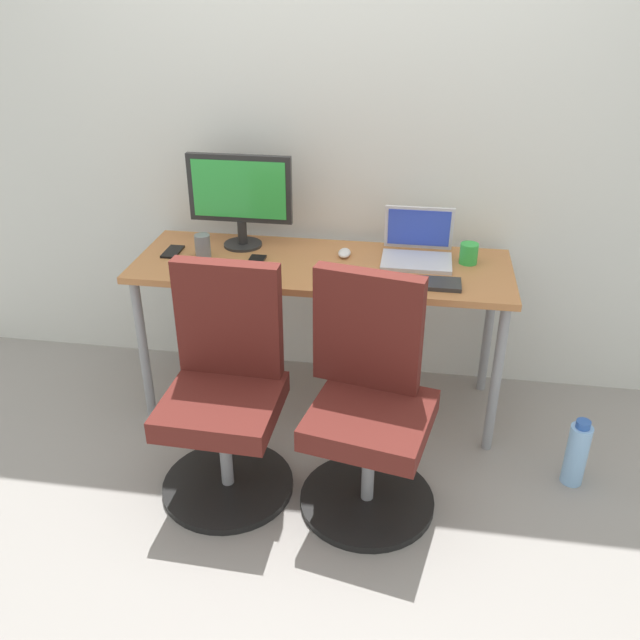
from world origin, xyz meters
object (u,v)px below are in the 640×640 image
object	(u,v)px
office_chair_left	(226,395)
desktop_monitor	(240,194)
coffee_mug	(469,254)
open_laptop	(417,248)
water_bottle_on_floor	(577,453)
office_chair_right	(369,408)

from	to	relation	value
office_chair_left	desktop_monitor	xyz separation A→B (m)	(-0.11, 0.76, 0.57)
coffee_mug	open_laptop	bearing A→B (deg)	176.90
office_chair_left	open_laptop	distance (m)	1.08
office_chair_left	water_bottle_on_floor	xyz separation A→B (m)	(1.42, 0.20, -0.28)
office_chair_right	office_chair_left	bearing A→B (deg)	179.88
desktop_monitor	open_laptop	xyz separation A→B (m)	(0.82, -0.04, -0.19)
office_chair_left	coffee_mug	distance (m)	1.23
water_bottle_on_floor	coffee_mug	distance (m)	0.96
office_chair_right	water_bottle_on_floor	xyz separation A→B (m)	(0.85, 0.20, -0.28)
desktop_monitor	open_laptop	world-z (taller)	desktop_monitor
office_chair_right	water_bottle_on_floor	distance (m)	0.92
coffee_mug	water_bottle_on_floor	bearing A→B (deg)	-46.70
water_bottle_on_floor	office_chair_right	bearing A→B (deg)	-166.81
office_chair_right	desktop_monitor	world-z (taller)	desktop_monitor
office_chair_left	coffee_mug	world-z (taller)	office_chair_left
office_chair_right	desktop_monitor	xyz separation A→B (m)	(-0.68, 0.76, 0.57)
water_bottle_on_floor	coffee_mug	bearing A→B (deg)	133.30
office_chair_right	desktop_monitor	size ratio (longest dim) A/B	1.96
desktop_monitor	coffee_mug	xyz separation A→B (m)	(1.04, -0.05, -0.20)
office_chair_right	coffee_mug	world-z (taller)	office_chair_right
office_chair_right	open_laptop	bearing A→B (deg)	79.02
desktop_monitor	coffee_mug	bearing A→B (deg)	-2.62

